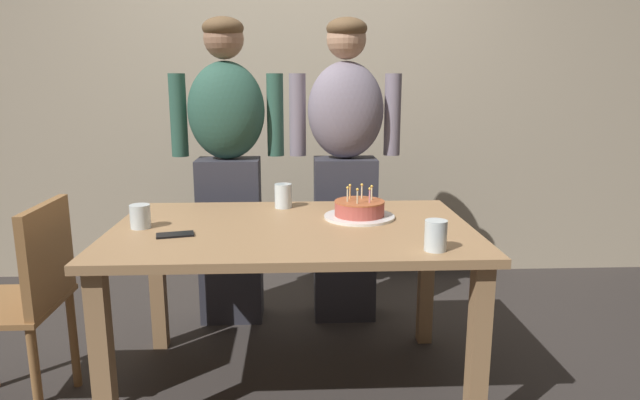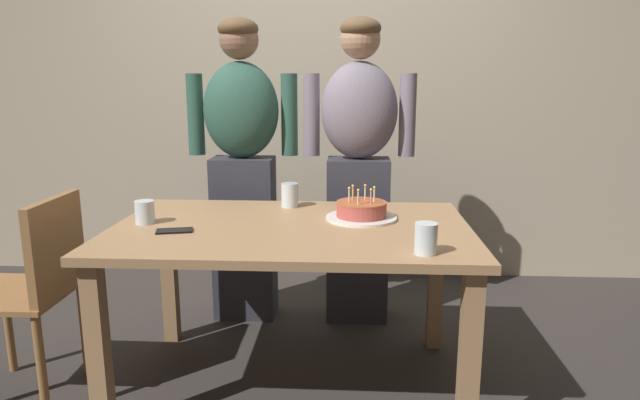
# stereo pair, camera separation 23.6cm
# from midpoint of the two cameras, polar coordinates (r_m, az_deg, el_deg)

# --- Properties ---
(ground_plane) EXTENTS (10.00, 10.00, 0.00)m
(ground_plane) POSITION_cam_midpoint_polar(r_m,az_deg,el_deg) (2.62, -5.40, -18.54)
(ground_plane) COLOR #332D2B
(back_wall) EXTENTS (5.20, 0.10, 2.60)m
(back_wall) POSITION_cam_midpoint_polar(r_m,az_deg,el_deg) (3.80, -4.70, 11.58)
(back_wall) COLOR tan
(back_wall) RESTS_ON ground_plane
(dining_table) EXTENTS (1.50, 0.96, 0.74)m
(dining_table) POSITION_cam_midpoint_polar(r_m,az_deg,el_deg) (2.36, -5.72, -5.00)
(dining_table) COLOR #A37A51
(dining_table) RESTS_ON ground_plane
(birthday_cake) EXTENTS (0.31, 0.31, 0.15)m
(birthday_cake) POSITION_cam_midpoint_polar(r_m,az_deg,el_deg) (2.45, 1.34, -1.10)
(birthday_cake) COLOR white
(birthday_cake) RESTS_ON dining_table
(water_glass_near) EXTENTS (0.08, 0.08, 0.10)m
(water_glass_near) POSITION_cam_midpoint_polar(r_m,az_deg,el_deg) (2.44, -20.68, -1.63)
(water_glass_near) COLOR silver
(water_glass_near) RESTS_ON dining_table
(water_glass_far) EXTENTS (0.08, 0.08, 0.12)m
(water_glass_far) POSITION_cam_midpoint_polar(r_m,az_deg,el_deg) (2.66, -6.34, 0.40)
(water_glass_far) COLOR silver
(water_glass_far) RESTS_ON dining_table
(water_glass_side) EXTENTS (0.08, 0.08, 0.11)m
(water_glass_side) POSITION_cam_midpoint_polar(r_m,az_deg,el_deg) (2.00, 8.54, -3.67)
(water_glass_side) COLOR silver
(water_glass_side) RESTS_ON dining_table
(cell_phone) EXTENTS (0.16, 0.10, 0.01)m
(cell_phone) POSITION_cam_midpoint_polar(r_m,az_deg,el_deg) (2.29, -17.57, -3.46)
(cell_phone) COLOR black
(cell_phone) RESTS_ON dining_table
(person_man_bearded) EXTENTS (0.61, 0.27, 1.66)m
(person_man_bearded) POSITION_cam_midpoint_polar(r_m,az_deg,el_deg) (3.09, -11.59, 3.29)
(person_man_bearded) COLOR #33333D
(person_man_bearded) RESTS_ON ground_plane
(person_woman_cardigan) EXTENTS (0.61, 0.27, 1.66)m
(person_woman_cardigan) POSITION_cam_midpoint_polar(r_m,az_deg,el_deg) (3.05, 0.40, 3.44)
(person_woman_cardigan) COLOR #33333D
(person_woman_cardigan) RESTS_ON ground_plane
(dining_chair) EXTENTS (0.42, 0.42, 0.87)m
(dining_chair) POSITION_cam_midpoint_polar(r_m,az_deg,el_deg) (2.57, -30.37, -8.23)
(dining_chair) COLOR olive
(dining_chair) RESTS_ON ground_plane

